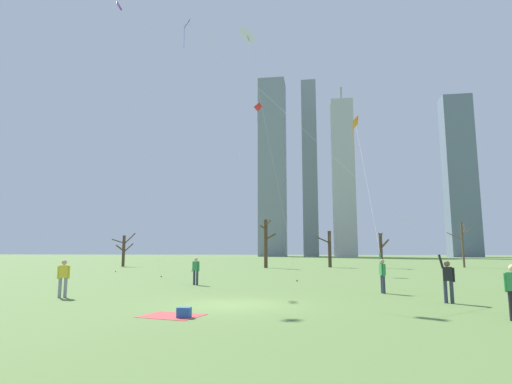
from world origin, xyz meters
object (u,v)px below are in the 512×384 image
object	(u,v)px
distant_kite_drifting_right_red	(253,120)
picnic_spot	(179,314)
distant_kite_drifting_left_teal	(113,33)
bare_tree_center	(381,248)
bare_tree_rightmost	(124,249)
distant_kite_high_overhead_purple	(119,37)
bystander_watching_nearby	(196,270)
distant_kite_low_near_trees_white	(250,50)
kite_flyer_far_back_orange	(376,238)
bystander_strolling_midfield	(63,276)
bare_tree_left_of_center	(266,241)
kite_flyer_foreground_left_blue	(387,219)
bare_tree_far_right_edge	(463,243)
bare_tree_right_of_center	(329,247)

from	to	relation	value
distant_kite_drifting_right_red	picnic_spot	world-z (taller)	distant_kite_drifting_right_red
distant_kite_drifting_left_teal	distant_kite_drifting_right_red	size ratio (longest dim) A/B	1.19
bare_tree_center	bare_tree_rightmost	xyz separation A→B (m)	(-32.34, 0.31, -0.10)
distant_kite_high_overhead_purple	bystander_watching_nearby	bearing A→B (deg)	-40.39
distant_kite_drifting_left_teal	picnic_spot	world-z (taller)	distant_kite_drifting_left_teal
distant_kite_low_near_trees_white	bare_tree_rightmost	world-z (taller)	distant_kite_low_near_trees_white
distant_kite_drifting_left_teal	bare_tree_center	xyz separation A→B (m)	(22.34, 23.29, -16.14)
kite_flyer_far_back_orange	distant_kite_low_near_trees_white	size ratio (longest dim) A/B	0.74
bystander_strolling_midfield	bystander_watching_nearby	world-z (taller)	same
kite_flyer_far_back_orange	distant_kite_drifting_left_teal	bearing A→B (deg)	164.40
picnic_spot	distant_kite_drifting_left_teal	bearing A→B (deg)	126.33
kite_flyer_far_back_orange	bare_tree_left_of_center	world-z (taller)	kite_flyer_far_back_orange
bystander_watching_nearby	distant_kite_drifting_right_red	world-z (taller)	distant_kite_drifting_right_red
kite_flyer_foreground_left_blue	bystander_watching_nearby	xyz separation A→B (m)	(-10.24, 5.78, -2.47)
bare_tree_far_right_edge	bare_tree_right_of_center	size ratio (longest dim) A/B	1.24
kite_flyer_foreground_left_blue	distant_kite_high_overhead_purple	bearing A→B (deg)	144.67
distant_kite_low_near_trees_white	bare_tree_left_of_center	bearing A→B (deg)	95.25
bare_tree_right_of_center	bare_tree_center	bearing A→B (deg)	-18.16
distant_kite_low_near_trees_white	distant_kite_drifting_right_red	bearing A→B (deg)	98.68
bystander_watching_nearby	bystander_strolling_midfield	bearing A→B (deg)	-116.76
kite_flyer_foreground_left_blue	bare_tree_right_of_center	xyz separation A→B (m)	(-1.73, 34.17, -0.94)
distant_kite_drifting_right_red	bare_tree_right_of_center	bearing A→B (deg)	46.42
kite_flyer_foreground_left_blue	distant_kite_high_overhead_purple	size ratio (longest dim) A/B	0.71
kite_flyer_foreground_left_blue	distant_kite_drifting_right_red	xyz separation A→B (m)	(-9.98, 25.51, 13.07)
distant_kite_low_near_trees_white	picnic_spot	distance (m)	18.24
distant_kite_high_overhead_purple	bare_tree_far_right_edge	bearing A→B (deg)	31.26
kite_flyer_far_back_orange	bystander_strolling_midfield	distance (m)	15.12
bare_tree_left_of_center	bare_tree_far_right_edge	size ratio (longest dim) A/B	1.04
distant_kite_low_near_trees_white	distant_kite_high_overhead_purple	bearing A→B (deg)	146.20
bystander_strolling_midfield	bare_tree_center	world-z (taller)	bare_tree_center
distant_kite_high_overhead_purple	bare_tree_center	size ratio (longest dim) A/B	5.86
distant_kite_high_overhead_purple	bare_tree_rightmost	distance (m)	27.27
kite_flyer_foreground_left_blue	bystander_watching_nearby	size ratio (longest dim) A/B	10.71
distant_kite_drifting_left_teal	bare_tree_far_right_edge	distance (m)	45.12
kite_flyer_foreground_left_blue	bare_tree_rightmost	size ratio (longest dim) A/B	3.95
bystander_strolling_midfield	distant_kite_drifting_left_teal	world-z (taller)	distant_kite_drifting_left_teal
distant_kite_low_near_trees_white	bare_tree_right_of_center	world-z (taller)	distant_kite_low_near_trees_white
bystander_watching_nearby	bare_tree_center	bearing A→B (deg)	61.31
distant_kite_drifting_right_red	bare_tree_center	distance (m)	21.14
distant_kite_drifting_left_teal	bare_tree_right_of_center	world-z (taller)	distant_kite_drifting_left_teal
distant_kite_low_near_trees_white	distant_kite_drifting_right_red	size ratio (longest dim) A/B	0.86
distant_kite_drifting_left_teal	picnic_spot	distance (m)	25.95
bystander_watching_nearby	bare_tree_rightmost	xyz separation A→B (m)	(-17.87, 26.75, 1.29)
kite_flyer_far_back_orange	bare_tree_left_of_center	distance (m)	28.72
kite_flyer_far_back_orange	distant_kite_drifting_right_red	bearing A→B (deg)	114.79
bystander_watching_nearby	bare_tree_far_right_edge	bearing A→B (deg)	50.73
kite_flyer_foreground_left_blue	distant_kite_drifting_left_teal	xyz separation A→B (m)	(-18.11, 8.93, 15.05)
distant_kite_drifting_left_teal	bystander_strolling_midfield	bearing A→B (deg)	-68.52
bystander_watching_nearby	picnic_spot	world-z (taller)	bystander_watching_nearby
distant_kite_drifting_left_teal	bare_tree_left_of_center	xyz separation A→B (m)	(8.84, 22.12, -15.28)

